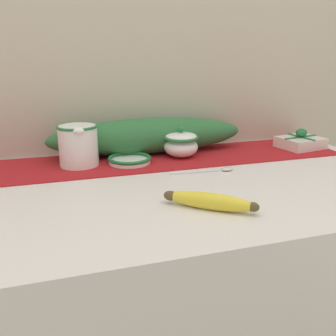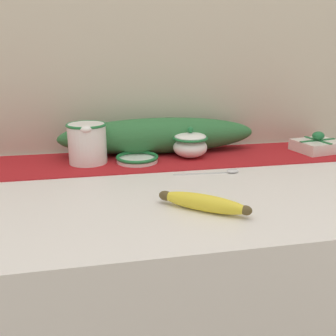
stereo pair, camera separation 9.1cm
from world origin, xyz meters
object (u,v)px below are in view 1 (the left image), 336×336
at_px(spoon, 221,170).
at_px(gift_box, 300,142).
at_px(sugar_bowl, 181,144).
at_px(small_dish, 130,160).
at_px(banana, 210,201).
at_px(cream_pitcher, 78,144).

distance_m(spoon, gift_box, 0.41).
xyz_separation_m(sugar_bowl, small_dish, (-0.17, -0.02, -0.03)).
bearing_deg(sugar_bowl, banana, -100.85).
relative_size(cream_pitcher, small_dish, 1.08).
relative_size(banana, gift_box, 1.13).
bearing_deg(banana, cream_pitcher, 120.14).
xyz_separation_m(cream_pitcher, gift_box, (0.75, -0.01, -0.04)).
bearing_deg(gift_box, spoon, -157.10).
height_order(cream_pitcher, small_dish, cream_pitcher).
xyz_separation_m(spoon, gift_box, (0.37, 0.16, 0.02)).
xyz_separation_m(small_dish, banana, (0.09, -0.38, 0.00)).
height_order(cream_pitcher, sugar_bowl, cream_pitcher).
height_order(cream_pitcher, spoon, cream_pitcher).
xyz_separation_m(cream_pitcher, banana, (0.24, -0.41, -0.05)).
bearing_deg(cream_pitcher, banana, -59.86).
xyz_separation_m(small_dish, gift_box, (0.60, 0.01, 0.01)).
height_order(sugar_bowl, banana, sugar_bowl).
height_order(small_dish, banana, banana).
distance_m(cream_pitcher, spoon, 0.42).
bearing_deg(sugar_bowl, spoon, -70.72).
bearing_deg(banana, small_dish, 103.44).
distance_m(sugar_bowl, spoon, 0.18).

